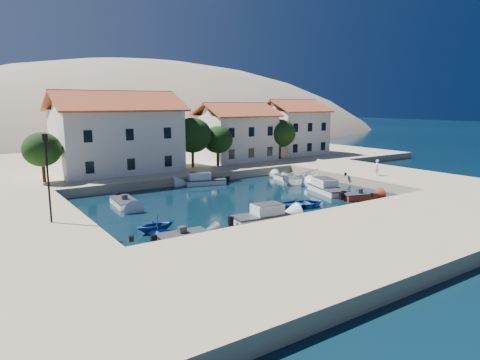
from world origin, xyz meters
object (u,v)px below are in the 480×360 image
(building_mid, at_px, (236,131))
(lamppost, at_px, (47,170))
(cabin_cruiser_south, at_px, (261,217))
(rowboat_south, at_px, (303,207))
(cabin_cruiser_east, at_px, (328,188))
(boat_east, at_px, (300,185))
(building_right, at_px, (293,127))
(pedestrian, at_px, (377,168))
(building_left, at_px, (117,131))

(building_mid, distance_m, lamppost, 36.21)
(cabin_cruiser_south, xyz_separation_m, rowboat_south, (6.27, 1.98, -0.48))
(cabin_cruiser_east, relative_size, boat_east, 1.17)
(building_mid, bearing_deg, cabin_cruiser_south, -119.84)
(building_right, bearing_deg, pedestrian, -106.10)
(building_left, relative_size, boat_east, 3.05)
(lamppost, distance_m, boat_east, 28.38)
(building_right, height_order, rowboat_south, building_right)
(rowboat_south, height_order, pedestrian, pedestrian)
(cabin_cruiser_south, relative_size, pedestrian, 2.49)
(cabin_cruiser_south, bearing_deg, lamppost, 165.69)
(boat_east, bearing_deg, building_left, 60.90)
(building_right, distance_m, boat_east, 22.92)
(building_mid, xyz_separation_m, lamppost, (-29.50, -21.00, -0.47))
(rowboat_south, relative_size, boat_east, 0.87)
(cabin_cruiser_south, height_order, cabin_cruiser_east, same)
(rowboat_south, bearing_deg, building_mid, -7.26)
(building_mid, xyz_separation_m, cabin_cruiser_east, (-2.53, -21.32, -4.75))
(building_right, bearing_deg, lamppost, -152.07)
(building_mid, height_order, cabin_cruiser_east, building_mid)
(building_left, relative_size, pedestrian, 7.85)
(building_left, height_order, building_mid, building_left)
(cabin_cruiser_south, xyz_separation_m, boat_east, (13.26, 10.08, -0.48))
(building_left, height_order, building_right, building_left)
(building_mid, distance_m, building_right, 12.04)
(rowboat_south, height_order, cabin_cruiser_east, cabin_cruiser_east)
(building_right, bearing_deg, building_mid, -175.24)
(cabin_cruiser_east, bearing_deg, building_mid, 8.98)
(pedestrian, bearing_deg, lamppost, -41.10)
(pedestrian, bearing_deg, building_left, -81.32)
(building_left, distance_m, pedestrian, 31.24)
(cabin_cruiser_south, bearing_deg, cabin_cruiser_east, 28.61)
(building_mid, xyz_separation_m, building_right, (12.00, 1.00, 0.25))
(cabin_cruiser_east, bearing_deg, pedestrian, -72.09)
(lamppost, bearing_deg, cabin_cruiser_east, -0.69)
(building_right, height_order, pedestrian, building_right)
(lamppost, height_order, pedestrian, lamppost)
(building_left, relative_size, cabin_cruiser_south, 3.15)
(lamppost, xyz_separation_m, boat_east, (27.59, 4.62, -4.75))
(building_mid, height_order, lamppost, building_mid)
(building_mid, bearing_deg, lamppost, -144.55)
(boat_east, xyz_separation_m, pedestrian, (7.55, -4.64, 1.94))
(cabin_cruiser_south, bearing_deg, building_left, 102.87)
(lamppost, bearing_deg, building_right, 27.93)
(building_right, bearing_deg, rowboat_south, -129.38)
(cabin_cruiser_south, relative_size, cabin_cruiser_east, 0.83)
(building_mid, relative_size, cabin_cruiser_south, 2.25)
(boat_east, bearing_deg, cabin_cruiser_south, 141.83)
(lamppost, relative_size, cabin_cruiser_east, 1.10)
(cabin_cruiser_south, distance_m, pedestrian, 21.57)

